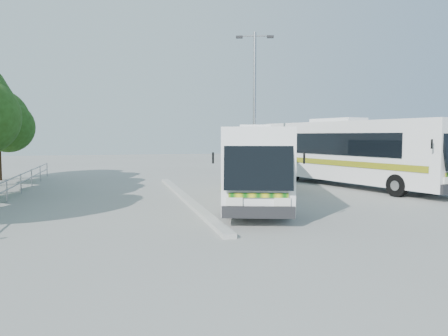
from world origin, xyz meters
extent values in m
plane|color=gray|center=(0.00, 0.00, 0.00)|extent=(100.00, 100.00, 0.00)
cube|color=#B2B2AD|center=(-2.30, 2.00, 0.07)|extent=(0.40, 16.00, 0.15)
cylinder|color=gray|center=(-10.00, 4.00, 0.95)|extent=(0.06, 22.00, 0.06)
cylinder|color=gray|center=(-10.00, 4.00, 0.55)|extent=(0.06, 22.00, 0.06)
cylinder|color=gray|center=(-10.00, 14.00, 0.50)|extent=(0.06, 0.06, 1.00)
sphere|color=#1C360E|center=(-11.94, 12.80, 3.46)|extent=(3.28, 3.28, 3.28)
cube|color=white|center=(0.60, 0.60, 1.76)|extent=(5.57, 11.48, 2.87)
cube|color=black|center=(-1.07, -4.82, 2.12)|extent=(2.19, 1.05, 1.83)
cube|color=black|center=(-0.38, 1.49, 2.12)|extent=(2.70, 8.64, 1.03)
cube|color=black|center=(1.90, 0.79, 2.12)|extent=(2.70, 8.64, 1.03)
cube|color=#0D6011|center=(-0.63, 0.68, 1.22)|extent=(2.91, 9.35, 0.26)
cylinder|color=black|center=(-1.50, -2.59, 0.47)|extent=(0.55, 0.98, 0.94)
cylinder|color=black|center=(0.53, -3.22, 0.47)|extent=(0.55, 0.98, 0.94)
cylinder|color=black|center=(0.52, 3.97, 0.47)|extent=(0.55, 0.98, 0.94)
cylinder|color=black|center=(2.55, 3.34, 0.47)|extent=(0.55, 0.98, 0.94)
cube|color=silver|center=(7.70, 4.68, 2.04)|extent=(6.02, 13.32, 3.32)
cube|color=black|center=(6.19, 4.95, 2.45)|extent=(2.77, 10.10, 1.20)
cube|color=black|center=(8.86, 5.67, 2.45)|extent=(2.77, 10.10, 1.20)
cube|color=#0A4C0C|center=(6.44, 4.00, 1.42)|extent=(2.97, 10.94, 0.30)
cylinder|color=black|center=(7.61, 0.26, 0.54)|extent=(0.60, 1.14, 1.09)
cylinder|color=black|center=(9.99, 0.90, 0.54)|extent=(0.60, 1.14, 1.09)
cylinder|color=black|center=(5.55, 7.93, 0.54)|extent=(0.60, 1.14, 1.09)
cylinder|color=black|center=(7.92, 8.57, 0.54)|extent=(0.60, 1.14, 1.09)
cylinder|color=#93959B|center=(2.39, 6.15, 4.36)|extent=(0.22, 0.22, 8.72)
cylinder|color=#93959B|center=(2.39, 6.15, 8.51)|extent=(1.70, 0.59, 0.09)
cube|color=black|center=(1.55, 6.40, 8.45)|extent=(0.42, 0.30, 0.13)
cube|color=black|center=(3.23, 5.90, 8.45)|extent=(0.42, 0.30, 0.13)
camera|label=1|loc=(-5.45, -17.69, 2.93)|focal=35.00mm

